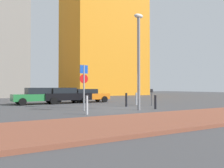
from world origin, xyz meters
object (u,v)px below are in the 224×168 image
(traffic_bollard_mid, at_px, (155,102))
(traffic_bollard_far, at_px, (136,99))
(parked_car_green, at_px, (38,96))
(street_lamp, at_px, (139,53))
(traffic_bollard_near, at_px, (126,100))
(parked_car_black, at_px, (66,95))
(parking_meter, at_px, (152,95))
(parked_car_orange, at_px, (88,95))
(parking_sign_post, at_px, (84,82))
(traffic_bollard_edge, at_px, (87,105))

(traffic_bollard_mid, relative_size, traffic_bollard_far, 0.91)
(parked_car_green, distance_m, street_lamp, 10.67)
(street_lamp, height_order, traffic_bollard_near, street_lamp)
(parked_car_black, xyz_separation_m, parking_meter, (5.40, -6.40, 0.13))
(traffic_bollard_near, bearing_deg, parked_car_orange, 95.29)
(street_lamp, relative_size, traffic_bollard_mid, 6.65)
(parked_car_black, height_order, parked_car_orange, parked_car_black)
(parking_meter, bearing_deg, parking_sign_post, -170.99)
(parked_car_green, height_order, traffic_bollard_edge, parked_car_green)
(parking_sign_post, xyz_separation_m, traffic_bollard_far, (5.88, 2.30, -1.38))
(parking_sign_post, relative_size, traffic_bollard_near, 2.78)
(parked_car_green, bearing_deg, parking_sign_post, -79.18)
(parking_sign_post, bearing_deg, street_lamp, -21.76)
(parked_car_black, relative_size, traffic_bollard_near, 4.15)
(street_lamp, xyz_separation_m, traffic_bollard_far, (2.42, 3.68, -3.37))
(traffic_bollard_edge, bearing_deg, parking_sign_post, 72.37)
(parked_car_black, distance_m, traffic_bollard_edge, 9.68)
(parking_meter, bearing_deg, traffic_bollard_mid, -124.26)
(traffic_bollard_near, distance_m, traffic_bollard_far, 1.90)
(traffic_bollard_edge, bearing_deg, parked_car_orange, 66.38)
(parked_car_green, relative_size, traffic_bollard_near, 4.25)
(parking_meter, distance_m, traffic_bollard_mid, 2.97)
(parking_sign_post, xyz_separation_m, parking_meter, (6.57, 1.04, -1.00))
(parked_car_green, distance_m, traffic_bollard_edge, 9.65)
(parked_car_orange, height_order, traffic_bollard_mid, parked_car_orange)
(parking_meter, distance_m, street_lamp, 4.96)
(parked_car_orange, bearing_deg, traffic_bollard_near, -84.71)
(parking_sign_post, relative_size, parking_meter, 2.15)
(traffic_bollard_edge, bearing_deg, parking_meter, 23.23)
(parked_car_black, height_order, parking_sign_post, parking_sign_post)
(traffic_bollard_mid, relative_size, traffic_bollard_edge, 0.92)
(traffic_bollard_near, height_order, traffic_bollard_edge, traffic_bollard_near)
(parked_car_green, height_order, traffic_bollard_near, parked_car_green)
(parked_car_green, height_order, parking_sign_post, parking_sign_post)
(parking_sign_post, bearing_deg, traffic_bollard_mid, -15.72)
(parking_meter, distance_m, traffic_bollard_edge, 7.87)
(parked_car_green, height_order, parked_car_orange, parked_car_green)
(traffic_bollard_far, bearing_deg, traffic_bollard_edge, -146.30)
(parking_meter, bearing_deg, parked_car_orange, 113.64)
(parking_sign_post, height_order, traffic_bollard_near, parking_sign_post)
(parked_car_green, distance_m, parking_sign_post, 7.78)
(parked_car_green, relative_size, parking_meter, 3.30)
(parking_sign_post, height_order, traffic_bollard_edge, parking_sign_post)
(parking_meter, height_order, traffic_bollard_mid, parking_meter)
(parked_car_black, xyz_separation_m, traffic_bollard_edge, (-1.83, -9.51, -0.25))
(street_lamp, height_order, traffic_bollard_edge, street_lamp)
(parked_car_green, distance_m, parked_car_black, 2.62)
(traffic_bollard_far, bearing_deg, street_lamp, -123.31)
(traffic_bollard_mid, height_order, traffic_bollard_edge, traffic_bollard_edge)
(parked_car_green, xyz_separation_m, traffic_bollard_mid, (6.36, -8.94, -0.28))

